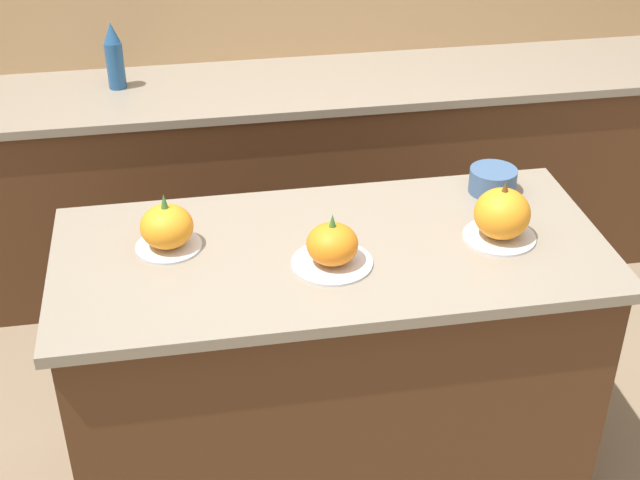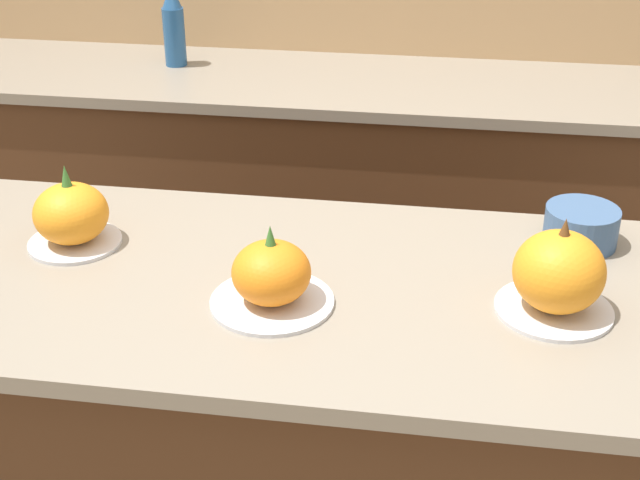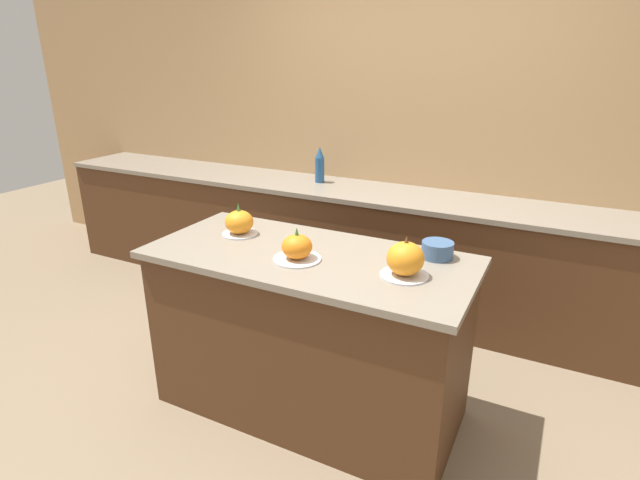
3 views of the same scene
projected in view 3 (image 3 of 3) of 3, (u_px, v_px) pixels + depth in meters
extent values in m
plane|color=#847056|center=(310.00, 405.00, 2.78)|extent=(12.00, 12.00, 0.00)
cube|color=tan|center=(412.00, 138.00, 3.71)|extent=(8.00, 0.06, 2.50)
cube|color=#4C2D19|center=(309.00, 337.00, 2.63)|extent=(1.57, 0.69, 0.87)
cube|color=gray|center=(308.00, 257.00, 2.47)|extent=(1.63, 0.75, 0.03)
cube|color=#4C2D19|center=(392.00, 255.00, 3.72)|extent=(6.00, 0.56, 0.87)
cube|color=gray|center=(395.00, 196.00, 3.56)|extent=(6.00, 0.60, 0.03)
cylinder|color=silver|center=(240.00, 234.00, 2.73)|extent=(0.19, 0.19, 0.01)
ellipsoid|color=orange|center=(239.00, 222.00, 2.71)|extent=(0.15, 0.15, 0.13)
cone|color=#38702D|center=(238.00, 207.00, 2.68)|extent=(0.02, 0.02, 0.05)
cylinder|color=silver|center=(297.00, 259.00, 2.40)|extent=(0.23, 0.23, 0.01)
ellipsoid|color=orange|center=(297.00, 247.00, 2.37)|extent=(0.15, 0.15, 0.12)
cone|color=#38702D|center=(297.00, 232.00, 2.35)|extent=(0.02, 0.02, 0.04)
cylinder|color=silver|center=(404.00, 275.00, 2.22)|extent=(0.22, 0.22, 0.01)
ellipsoid|color=orange|center=(405.00, 259.00, 2.19)|extent=(0.17, 0.17, 0.15)
cone|color=brown|center=(407.00, 239.00, 2.16)|extent=(0.02, 0.02, 0.04)
cylinder|color=#235184|center=(320.00, 170.00, 3.85)|extent=(0.07, 0.07, 0.19)
cone|color=#235184|center=(320.00, 152.00, 3.81)|extent=(0.07, 0.07, 0.08)
cylinder|color=#3D5B84|center=(437.00, 250.00, 2.41)|extent=(0.15, 0.15, 0.08)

